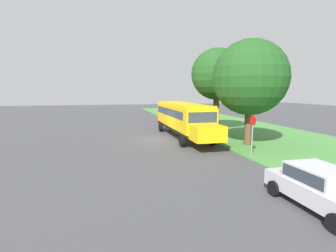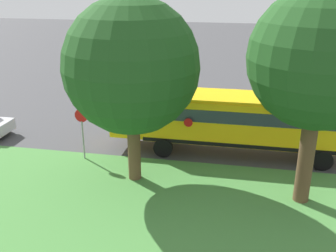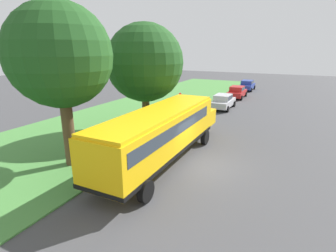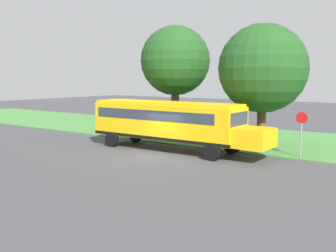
{
  "view_description": "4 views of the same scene",
  "coord_description": "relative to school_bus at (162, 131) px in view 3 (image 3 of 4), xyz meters",
  "views": [
    {
      "loc": [
        4.85,
        22.45,
        4.34
      ],
      "look_at": [
        0.14,
        3.28,
        1.66
      ],
      "focal_mm": 28.0,
      "sensor_mm": 36.0,
      "label": 1
    },
    {
      "loc": [
        -21.73,
        -0.41,
        8.86
      ],
      "look_at": [
        -2.6,
        3.29,
        1.38
      ],
      "focal_mm": 42.0,
      "sensor_mm": 36.0,
      "label": 2
    },
    {
      "loc": [
        4.29,
        -12.99,
        6.39
      ],
      "look_at": [
        -2.37,
        0.47,
        1.9
      ],
      "focal_mm": 28.0,
      "sensor_mm": 36.0,
      "label": 3
    },
    {
      "loc": [
        18.44,
        14.21,
        4.74
      ],
      "look_at": [
        -0.87,
        0.34,
        1.8
      ],
      "focal_mm": 42.0,
      "sensor_mm": 36.0,
      "label": 4
    }
  ],
  "objects": [
    {
      "name": "car_red_middle",
      "position": [
        -0.57,
        22.46,
        -1.05
      ],
      "size": [
        2.02,
        4.4,
        1.56
      ],
      "color": "#B21E1E",
      "rests_on": "ground"
    },
    {
      "name": "ground_plane",
      "position": [
        2.23,
        0.54,
        -1.92
      ],
      "size": [
        120.0,
        120.0,
        0.0
      ],
      "primitive_type": "plane",
      "color": "#424244"
    },
    {
      "name": "stop_sign",
      "position": [
        -2.37,
        7.8,
        -0.19
      ],
      "size": [
        0.08,
        0.68,
        2.74
      ],
      "color": "gray",
      "rests_on": "ground"
    },
    {
      "name": "grass_verge",
      "position": [
        -7.77,
        0.54,
        -1.88
      ],
      "size": [
        12.0,
        80.0,
        0.08
      ],
      "primitive_type": "cube",
      "color": "#47843D",
      "rests_on": "ground"
    },
    {
      "name": "car_silver_nearest",
      "position": [
        -0.57,
        15.38,
        -1.05
      ],
      "size": [
        2.02,
        4.4,
        1.56
      ],
      "color": "#B7B7BC",
      "rests_on": "ground"
    },
    {
      "name": "oak_tree_roadside_mid",
      "position": [
        -3.9,
        4.83,
        3.38
      ],
      "size": [
        5.8,
        5.8,
        8.23
      ],
      "color": "brown",
      "rests_on": "ground"
    },
    {
      "name": "oak_tree_beside_bus",
      "position": [
        -4.53,
        -2.59,
        4.09
      ],
      "size": [
        5.33,
        5.33,
        8.7
      ],
      "color": "brown",
      "rests_on": "ground"
    },
    {
      "name": "car_blue_furthest",
      "position": [
        -0.57,
        29.77,
        -1.05
      ],
      "size": [
        2.02,
        4.4,
        1.56
      ],
      "color": "#283D93",
      "rests_on": "ground"
    },
    {
      "name": "school_bus",
      "position": [
        0.0,
        0.0,
        0.0
      ],
      "size": [
        2.85,
        12.42,
        3.16
      ],
      "color": "yellow",
      "rests_on": "ground"
    }
  ]
}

